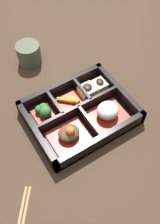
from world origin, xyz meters
TOP-DOWN VIEW (x-y plane):
  - ground_plane at (0.00, 0.00)m, footprint 3.00×3.00m
  - bento_base at (0.00, 0.00)m, footprint 0.28×0.22m
  - bento_rim at (0.00, -0.00)m, footprint 0.28×0.22m
  - bowl_rice at (-0.06, 0.04)m, footprint 0.10×0.08m
  - bowl_stew at (0.06, 0.04)m, footprint 0.10×0.08m
  - bowl_tofu at (-0.08, -0.05)m, footprint 0.08×0.07m
  - bowl_carrots at (0.00, -0.05)m, footprint 0.07×0.07m
  - bowl_greens at (0.08, -0.05)m, footprint 0.05×0.07m
  - tea_cup at (0.02, -0.27)m, footprint 0.07×0.07m

SIDE VIEW (x-z plane):
  - ground_plane at x=0.00m, z-range 0.00..0.00m
  - bento_base at x=0.00m, z-range 0.00..0.01m
  - bowl_carrots at x=0.00m, z-range 0.01..0.03m
  - bento_rim at x=0.00m, z-range 0.00..0.05m
  - bowl_tofu at x=-0.08m, z-range 0.01..0.04m
  - bowl_stew at x=0.06m, z-range 0.00..0.05m
  - bowl_greens at x=0.08m, z-range 0.01..0.04m
  - bowl_rice at x=-0.06m, z-range 0.01..0.06m
  - tea_cup at x=0.02m, z-range 0.00..0.07m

